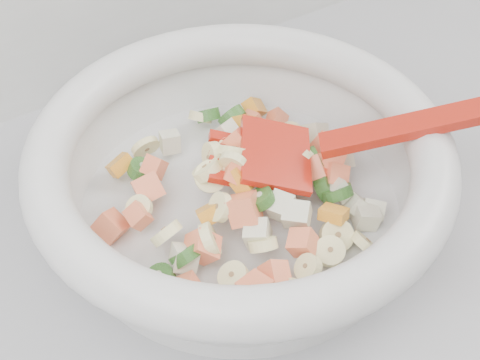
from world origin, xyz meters
TOP-DOWN VIEW (x-y plane):
  - mixing_bowl at (0.17, 1.49)m, footprint 0.45×0.36m

SIDE VIEW (x-z plane):
  - mixing_bowl at x=0.17m, z-range 0.88..1.03m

